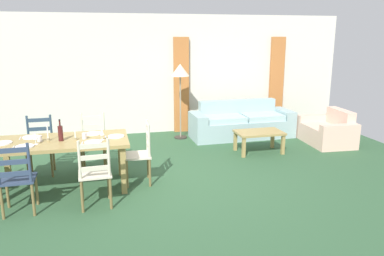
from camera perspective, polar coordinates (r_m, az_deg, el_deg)
ground_plane at (r=5.95m, az=-3.17°, el=-8.32°), size 9.60×9.60×0.02m
wall_far at (r=8.83m, az=-7.20°, el=7.95°), size 9.60×0.16×2.70m
curtain_panel_left at (r=8.85m, az=-1.61°, el=6.43°), size 0.35×0.08×2.20m
curtain_panel_right at (r=9.63m, az=12.59°, el=6.71°), size 0.35×0.08×2.20m
dining_table at (r=5.83m, az=-19.01°, el=-2.56°), size 1.90×0.96×0.75m
dining_chair_near_left at (r=5.28m, az=-24.85°, el=-6.91°), size 0.43×0.41×0.96m
dining_chair_near_right at (r=5.14m, az=-14.41°, el=-6.58°), size 0.44×0.42×0.96m
dining_chair_far_left at (r=6.66m, az=-21.90°, el=-2.47°), size 0.43×0.41×0.96m
dining_chair_far_right at (r=6.57m, az=-14.64°, el=-2.12°), size 0.44×0.42×0.96m
dining_chair_head_east at (r=5.85m, az=-7.71°, el=-3.77°), size 0.42×0.44×0.96m
dinner_plate_near_left at (r=5.63m, az=-23.86°, el=-2.55°), size 0.24×0.24×0.02m
fork_near_left at (r=5.66m, az=-25.35°, el=-2.68°), size 0.02×0.17×0.01m
dinner_plate_near_right at (r=5.53m, az=-14.68°, el=-2.07°), size 0.24×0.24×0.02m
fork_near_right at (r=5.54m, az=-16.22°, el=-2.22°), size 0.02×0.17×0.01m
dinner_plate_far_left at (r=6.11m, az=-23.07°, el=-1.27°), size 0.24×0.24×0.02m
fork_far_left at (r=6.14m, az=-24.45°, el=-1.39°), size 0.02×0.17×0.01m
dinner_plate_far_right at (r=6.02m, az=-14.61°, el=-0.81°), size 0.24×0.24×0.02m
fork_far_right at (r=6.02m, az=-16.03°, el=-0.94°), size 0.03×0.17×0.01m
dinner_plate_head_west at (r=5.94m, az=-26.58°, el=-2.03°), size 0.24×0.24×0.02m
dinner_plate_head_east at (r=5.77m, az=-11.37°, el=-1.23°), size 0.24×0.24×0.02m
fork_head_east at (r=5.77m, az=-12.85°, el=-1.37°), size 0.03×0.17×0.01m
wine_bottle at (r=5.74m, az=-19.19°, el=-0.69°), size 0.07×0.07×0.32m
wine_glass_near_left at (r=5.68m, az=-22.54°, el=-1.22°), size 0.06×0.06×0.16m
wine_glass_near_right at (r=5.62m, az=-13.41°, el=-0.67°), size 0.06×0.06×0.16m
coffee_cup_primary at (r=5.76m, az=-15.91°, el=-1.16°), size 0.07×0.07×0.09m
coffee_cup_secondary at (r=5.83m, az=-21.98°, el=-1.48°), size 0.07×0.07×0.09m
candle_tall at (r=5.83m, az=-20.87°, el=-1.13°), size 0.05×0.05×0.24m
candle_short at (r=5.74m, az=-17.16°, el=-1.38°), size 0.05×0.05×0.14m
couch at (r=8.59m, az=7.35°, el=0.63°), size 2.30×0.85×0.80m
coffee_table at (r=7.46m, az=10.07°, el=-1.00°), size 0.90×0.56×0.42m
armchair_upholstered at (r=8.49m, az=19.97°, el=-0.55°), size 0.86×1.20×0.72m
standing_lamp at (r=8.21m, az=-1.80°, el=8.04°), size 0.40×0.40×1.64m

